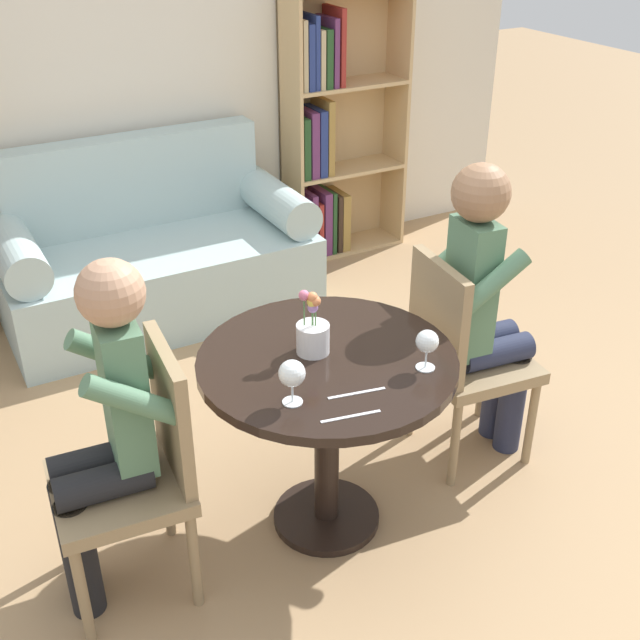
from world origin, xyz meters
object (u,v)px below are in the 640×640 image
at_px(wine_glass_right, 427,343).
at_px(bookshelf_right, 329,137).
at_px(flower_vase, 313,333).
at_px(couch, 155,259).
at_px(chair_right, 461,352).
at_px(person_right, 485,306).
at_px(chair_left, 140,465).
at_px(person_left, 105,432).
at_px(wine_glass_left, 292,374).

bearing_deg(wine_glass_right, bookshelf_right, 67.66).
bearing_deg(flower_vase, couch, 89.22).
bearing_deg(flower_vase, chair_right, 3.71).
relative_size(bookshelf_right, chair_right, 1.75).
bearing_deg(couch, person_right, -67.73).
bearing_deg(chair_left, person_left, -93.24).
bearing_deg(chair_left, couch, 165.31).
xyz_separation_m(chair_right, flower_vase, (-0.69, -0.04, 0.30)).
relative_size(chair_right, wine_glass_left, 6.05).
bearing_deg(person_left, flower_vase, 94.56).
xyz_separation_m(chair_left, chair_right, (1.32, 0.05, 0.00)).
relative_size(chair_right, person_left, 0.74).
distance_m(person_left, wine_glass_left, 0.61).
relative_size(person_left, person_right, 0.96).
bearing_deg(wine_glass_left, bookshelf_right, 58.26).
distance_m(chair_left, person_right, 1.42).
distance_m(couch, wine_glass_left, 2.16).
bearing_deg(couch, wine_glass_right, -83.25).
relative_size(chair_left, wine_glass_left, 6.05).
relative_size(chair_left, chair_right, 1.00).
bearing_deg(wine_glass_left, wine_glass_right, -4.53).
bearing_deg(couch, bookshelf_right, 12.14).
bearing_deg(couch, person_left, -112.14).
xyz_separation_m(chair_left, wine_glass_right, (0.91, -0.26, 0.33)).
relative_size(person_right, wine_glass_left, 8.50).
xyz_separation_m(person_left, flower_vase, (0.73, -0.00, 0.15)).
bearing_deg(person_left, chair_left, 86.76).
bearing_deg(person_left, wine_glass_left, 70.99).
height_order(bookshelf_right, chair_right, bookshelf_right).
distance_m(bookshelf_right, wine_glass_left, 2.76).
relative_size(person_left, flower_vase, 5.19).
xyz_separation_m(wine_glass_left, flower_vase, (0.20, 0.23, -0.03)).
xyz_separation_m(chair_left, flower_vase, (0.64, 0.01, 0.30)).
height_order(wine_glass_right, flower_vase, flower_vase).
relative_size(wine_glass_left, wine_glass_right, 1.06).
bearing_deg(person_right, chair_right, 85.62).
distance_m(couch, chair_right, 1.93).
relative_size(bookshelf_right, person_right, 1.25).
bearing_deg(wine_glass_right, person_left, 164.80).
height_order(chair_left, flower_vase, flower_vase).
distance_m(chair_left, wine_glass_left, 0.60).
distance_m(bookshelf_right, chair_left, 2.86).
distance_m(wine_glass_left, flower_vase, 0.30).
bearing_deg(person_right, flower_vase, 98.43).
xyz_separation_m(bookshelf_right, person_right, (-0.48, -2.09, -0.05)).
bearing_deg(person_right, chair_left, 97.82).
distance_m(couch, person_left, 2.02).
height_order(chair_right, flower_vase, flower_vase).
xyz_separation_m(couch, flower_vase, (-0.03, -1.85, 0.49)).
bearing_deg(bookshelf_right, person_left, -133.19).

